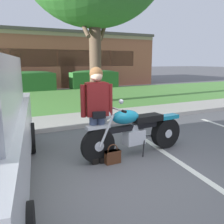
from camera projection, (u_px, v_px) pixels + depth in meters
name	position (u px, v px, depth m)	size (l,w,h in m)	color
ground_plane	(131.00, 179.00, 3.76)	(140.00, 140.00, 0.00)	#565659
curb_strip	(71.00, 127.00, 6.53)	(60.00, 0.20, 0.12)	#ADA89E
concrete_walk	(62.00, 121.00, 7.28)	(60.00, 1.50, 0.08)	#ADA89E
grass_lawn	(37.00, 101.00, 11.07)	(60.00, 7.15, 0.06)	#518E3D
stall_stripe_0	(25.00, 196.00, 3.26)	(0.12, 4.40, 0.01)	silver
stall_stripe_1	(177.00, 161.00, 4.42)	(0.12, 4.40, 0.01)	silver
motorcycle	(138.00, 130.00, 4.70)	(2.24, 0.82, 1.18)	black
rider_person	(97.00, 108.00, 4.21)	(0.57, 0.33, 1.70)	black
handbag	(113.00, 156.00, 4.30)	(0.28, 0.13, 0.36)	#562D19
hedge_center_right	(31.00, 81.00, 14.45)	(2.86, 0.90, 1.24)	#286028
hedge_right	(94.00, 79.00, 16.24)	(3.25, 0.90, 1.24)	#286028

